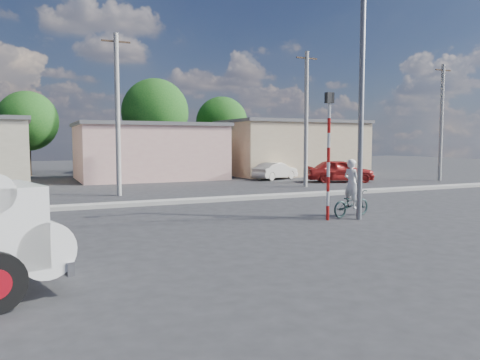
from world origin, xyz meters
name	(u,v)px	position (x,y,z in m)	size (l,w,h in m)	color
ground_plane	(266,236)	(0.00, 0.00, 0.00)	(120.00, 120.00, 0.00)	#28282A
median	(182,201)	(0.00, 8.00, 0.08)	(40.00, 0.80, 0.16)	#99968E
bicycle	(351,203)	(4.46, 1.83, 0.48)	(0.63, 1.81, 0.95)	black
cyclist	(351,192)	(4.46, 1.83, 0.89)	(0.65, 0.43, 1.78)	white
car_cream	(275,171)	(10.07, 17.65, 0.61)	(1.30, 3.72, 1.22)	beige
car_red	(340,171)	(13.00, 13.97, 0.76)	(1.80, 4.48, 1.53)	red
traffic_pole	(329,145)	(3.20, 1.50, 2.59)	(0.28, 0.18, 4.36)	red
streetlight	(358,75)	(4.14, 1.20, 4.96)	(2.34, 0.22, 9.00)	slate
building_row	(137,150)	(1.10, 22.00, 2.13)	(37.80, 7.30, 4.44)	#BFB390
tree_row	(78,116)	(-2.27, 28.62, 4.83)	(34.13, 7.32, 8.10)	#38281E
utility_poles	(216,117)	(3.25, 12.00, 4.07)	(35.40, 0.24, 8.00)	#99968E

